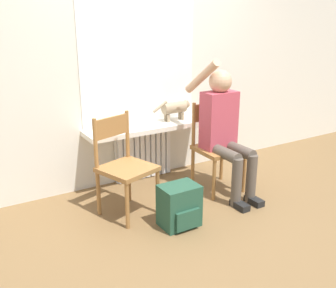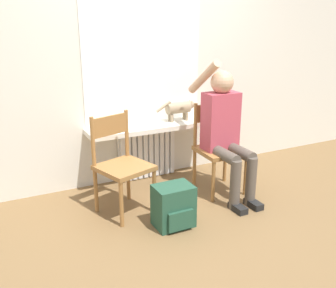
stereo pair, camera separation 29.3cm
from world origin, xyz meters
name	(u,v)px [view 2 (the right image)]	position (x,y,z in m)	size (l,w,h in m)	color
ground_plane	(201,223)	(0.00, 0.00, 0.00)	(12.00, 12.00, 0.00)	brown
wall_with_window	(142,53)	(0.00, 1.23, 1.35)	(7.00, 0.06, 2.70)	silver
radiator	(147,152)	(0.00, 1.15, 0.29)	(0.65, 0.08, 0.58)	white
windowsill	(151,127)	(0.00, 1.03, 0.61)	(1.35, 0.33, 0.05)	white
window_glass	(144,55)	(0.00, 1.20, 1.33)	(1.30, 0.01, 1.40)	white
chair_left	(121,163)	(-0.52, 0.53, 0.46)	(0.53, 0.53, 0.90)	#9E6B38
chair_right	(218,147)	(0.51, 0.53, 0.46)	(0.44, 0.44, 0.90)	#9E6B38
person	(225,127)	(0.51, 0.42, 0.69)	(0.36, 0.96, 1.34)	brown
cat	(179,108)	(0.35, 1.06, 0.77)	(0.46, 0.12, 0.23)	#9E896B
backpack	(174,206)	(-0.23, 0.07, 0.18)	(0.32, 0.27, 0.37)	#234C38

